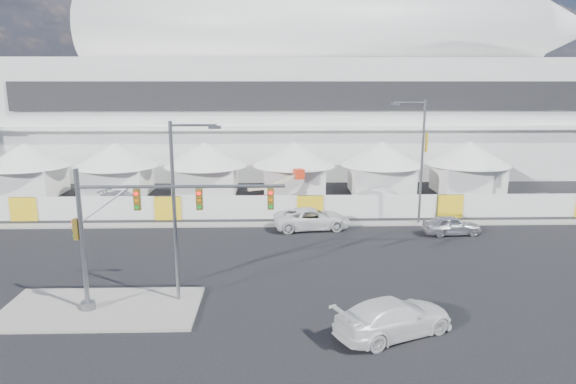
{
  "coord_description": "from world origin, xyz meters",
  "views": [
    {
      "loc": [
        2.95,
        -27.76,
        11.63
      ],
      "look_at": [
        4.01,
        10.0,
        3.3
      ],
      "focal_mm": 32.0,
      "sensor_mm": 36.0,
      "label": 1
    }
  ],
  "objects_px": {
    "lot_car_c": "(124,199)",
    "pickup_curb": "(312,219)",
    "lot_car_a": "(381,196)",
    "streetlight_curb": "(419,154)",
    "pickup_near": "(394,317)",
    "boom_lift": "(262,199)",
    "traffic_mast": "(127,232)",
    "sedan_silver": "(452,225)",
    "streetlight_median": "(179,200)",
    "lot_car_b": "(546,199)"
  },
  "relations": [
    {
      "from": "pickup_near",
      "to": "lot_car_b",
      "type": "height_order",
      "value": "pickup_near"
    },
    {
      "from": "lot_car_b",
      "to": "traffic_mast",
      "type": "bearing_deg",
      "value": 123.77
    },
    {
      "from": "pickup_curb",
      "to": "streetlight_curb",
      "type": "relative_size",
      "value": 0.6
    },
    {
      "from": "sedan_silver",
      "to": "pickup_curb",
      "type": "xyz_separation_m",
      "value": [
        -10.55,
        1.82,
        0.1
      ]
    },
    {
      "from": "traffic_mast",
      "to": "lot_car_a",
      "type": "bearing_deg",
      "value": 52.39
    },
    {
      "from": "pickup_curb",
      "to": "pickup_near",
      "type": "relative_size",
      "value": 1.02
    },
    {
      "from": "lot_car_a",
      "to": "streetlight_median",
      "type": "bearing_deg",
      "value": 174.81
    },
    {
      "from": "lot_car_b",
      "to": "lot_car_c",
      "type": "height_order",
      "value": "lot_car_c"
    },
    {
      "from": "pickup_near",
      "to": "lot_car_c",
      "type": "distance_m",
      "value": 31.94
    },
    {
      "from": "sedan_silver",
      "to": "lot_car_b",
      "type": "xyz_separation_m",
      "value": [
        11.93,
        8.66,
        -0.08
      ]
    },
    {
      "from": "lot_car_a",
      "to": "lot_car_b",
      "type": "bearing_deg",
      "value": -65.13
    },
    {
      "from": "pickup_near",
      "to": "lot_car_c",
      "type": "height_order",
      "value": "pickup_near"
    },
    {
      "from": "streetlight_median",
      "to": "streetlight_curb",
      "type": "bearing_deg",
      "value": 41.45
    },
    {
      "from": "pickup_curb",
      "to": "traffic_mast",
      "type": "xyz_separation_m",
      "value": [
        -10.29,
        -14.54,
        3.4
      ]
    },
    {
      "from": "pickup_near",
      "to": "boom_lift",
      "type": "relative_size",
      "value": 0.86
    },
    {
      "from": "streetlight_curb",
      "to": "lot_car_c",
      "type": "bearing_deg",
      "value": 165.17
    },
    {
      "from": "streetlight_curb",
      "to": "boom_lift",
      "type": "bearing_deg",
      "value": 156.33
    },
    {
      "from": "lot_car_a",
      "to": "streetlight_curb",
      "type": "xyz_separation_m",
      "value": [
        1.45,
        -6.99,
        5.11
      ]
    },
    {
      "from": "pickup_near",
      "to": "pickup_curb",
      "type": "bearing_deg",
      "value": -16.7
    },
    {
      "from": "pickup_near",
      "to": "streetlight_median",
      "type": "relative_size",
      "value": 0.62
    },
    {
      "from": "traffic_mast",
      "to": "streetlight_median",
      "type": "bearing_deg",
      "value": 24.94
    },
    {
      "from": "pickup_near",
      "to": "streetlight_curb",
      "type": "xyz_separation_m",
      "value": [
        6.11,
        18.48,
        4.98
      ]
    },
    {
      "from": "lot_car_a",
      "to": "traffic_mast",
      "type": "xyz_separation_m",
      "value": [
        -17.48,
        -22.69,
        3.52
      ]
    },
    {
      "from": "lot_car_a",
      "to": "lot_car_c",
      "type": "bearing_deg",
      "value": 120.2
    },
    {
      "from": "lot_car_a",
      "to": "lot_car_b",
      "type": "distance_m",
      "value": 15.35
    },
    {
      "from": "streetlight_median",
      "to": "pickup_curb",
      "type": "bearing_deg",
      "value": 59.58
    },
    {
      "from": "pickup_curb",
      "to": "streetlight_curb",
      "type": "height_order",
      "value": "streetlight_curb"
    },
    {
      "from": "pickup_near",
      "to": "streetlight_median",
      "type": "height_order",
      "value": "streetlight_median"
    },
    {
      "from": "boom_lift",
      "to": "sedan_silver",
      "type": "bearing_deg",
      "value": -53.19
    },
    {
      "from": "pickup_curb",
      "to": "streetlight_median",
      "type": "height_order",
      "value": "streetlight_median"
    },
    {
      "from": "boom_lift",
      "to": "pickup_near",
      "type": "bearing_deg",
      "value": -97.48
    },
    {
      "from": "sedan_silver",
      "to": "streetlight_curb",
      "type": "height_order",
      "value": "streetlight_curb"
    },
    {
      "from": "sedan_silver",
      "to": "streetlight_median",
      "type": "height_order",
      "value": "streetlight_median"
    },
    {
      "from": "lot_car_b",
      "to": "streetlight_median",
      "type": "xyz_separation_m",
      "value": [
        -30.36,
        -20.26,
        4.92
      ]
    },
    {
      "from": "lot_car_a",
      "to": "streetlight_curb",
      "type": "distance_m",
      "value": 8.77
    },
    {
      "from": "lot_car_c",
      "to": "pickup_curb",
      "type": "bearing_deg",
      "value": -91.7
    },
    {
      "from": "pickup_curb",
      "to": "lot_car_a",
      "type": "bearing_deg",
      "value": -48.81
    },
    {
      "from": "lot_car_c",
      "to": "streetlight_median",
      "type": "relative_size",
      "value": 0.51
    },
    {
      "from": "pickup_near",
      "to": "lot_car_c",
      "type": "xyz_separation_m",
      "value": [
        -19.54,
        25.27,
        -0.15
      ]
    },
    {
      "from": "pickup_near",
      "to": "lot_car_b",
      "type": "distance_m",
      "value": 31.33
    },
    {
      "from": "pickup_near",
      "to": "lot_car_c",
      "type": "bearing_deg",
      "value": 12.73
    },
    {
      "from": "traffic_mast",
      "to": "pickup_near",
      "type": "bearing_deg",
      "value": -12.22
    },
    {
      "from": "lot_car_b",
      "to": "traffic_mast",
      "type": "relative_size",
      "value": 0.37
    },
    {
      "from": "pickup_near",
      "to": "lot_car_c",
      "type": "relative_size",
      "value": 1.21
    },
    {
      "from": "pickup_near",
      "to": "traffic_mast",
      "type": "xyz_separation_m",
      "value": [
        -12.82,
        2.77,
        3.39
      ]
    },
    {
      "from": "lot_car_a",
      "to": "sedan_silver",
      "type": "bearing_deg",
      "value": -131.59
    },
    {
      "from": "pickup_curb",
      "to": "pickup_near",
      "type": "distance_m",
      "value": 17.5
    },
    {
      "from": "sedan_silver",
      "to": "lot_car_b",
      "type": "height_order",
      "value": "sedan_silver"
    },
    {
      "from": "streetlight_curb",
      "to": "lot_car_b",
      "type": "bearing_deg",
      "value": 22.31
    },
    {
      "from": "streetlight_median",
      "to": "lot_car_a",
      "type": "bearing_deg",
      "value": 55.07
    }
  ]
}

